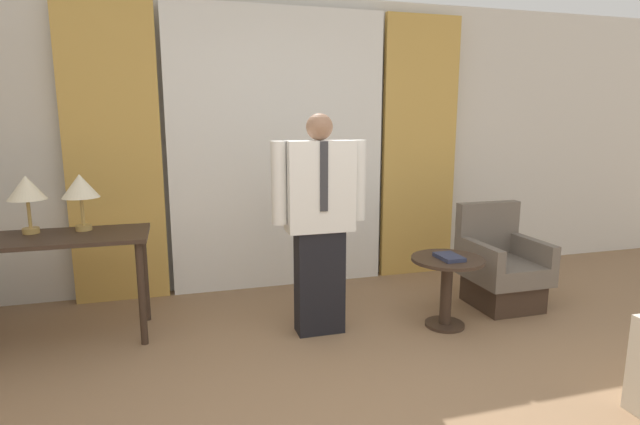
# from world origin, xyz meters

# --- Properties ---
(wall_back) EXTENTS (10.00, 0.06, 2.70)m
(wall_back) POSITION_xyz_m (0.00, 2.93, 1.35)
(wall_back) COLOR silver
(wall_back) RESTS_ON ground_plane
(curtain_sheer_center) EXTENTS (2.01, 0.06, 2.58)m
(curtain_sheer_center) POSITION_xyz_m (0.00, 2.80, 1.29)
(curtain_sheer_center) COLOR white
(curtain_sheer_center) RESTS_ON ground_plane
(curtain_drape_left) EXTENTS (0.78, 0.06, 2.58)m
(curtain_drape_left) POSITION_xyz_m (-1.44, 2.80, 1.29)
(curtain_drape_left) COLOR gold
(curtain_drape_left) RESTS_ON ground_plane
(curtain_drape_right) EXTENTS (0.78, 0.06, 2.58)m
(curtain_drape_right) POSITION_xyz_m (1.44, 2.80, 1.29)
(curtain_drape_right) COLOR gold
(curtain_drape_right) RESTS_ON ground_plane
(desk) EXTENTS (1.26, 0.57, 0.78)m
(desk) POSITION_xyz_m (-1.78, 2.02, 0.67)
(desk) COLOR #38281E
(desk) RESTS_ON ground_plane
(table_lamp_left) EXTENTS (0.26, 0.26, 0.42)m
(table_lamp_left) POSITION_xyz_m (-1.96, 2.16, 1.10)
(table_lamp_left) COLOR tan
(table_lamp_left) RESTS_ON desk
(table_lamp_right) EXTENTS (0.26, 0.26, 0.42)m
(table_lamp_right) POSITION_xyz_m (-1.61, 2.16, 1.10)
(table_lamp_right) COLOR tan
(table_lamp_right) RESTS_ON desk
(person) EXTENTS (0.70, 0.23, 1.63)m
(person) POSITION_xyz_m (0.06, 1.66, 0.88)
(person) COLOR black
(person) RESTS_ON ground_plane
(armchair) EXTENTS (0.59, 0.63, 0.87)m
(armchair) POSITION_xyz_m (1.71, 1.76, 0.31)
(armchair) COLOR #38281E
(armchair) RESTS_ON ground_plane
(side_table) EXTENTS (0.55, 0.55, 0.55)m
(side_table) POSITION_xyz_m (1.02, 1.47, 0.37)
(side_table) COLOR #38281E
(side_table) RESTS_ON ground_plane
(book) EXTENTS (0.16, 0.23, 0.03)m
(book) POSITION_xyz_m (1.02, 1.45, 0.57)
(book) COLOR #2D334C
(book) RESTS_ON side_table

